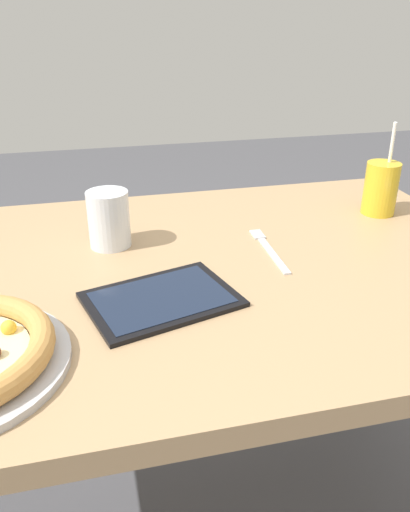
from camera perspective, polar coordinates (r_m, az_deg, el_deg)
The scene contains 5 objects.
dining_table at distance 1.02m, azimuth -4.15°, elevation -6.73°, with size 1.37×0.83×0.75m.
drink_cup_colored at distance 1.27m, azimuth 19.02°, elevation 7.18°, with size 0.08×0.08×0.21m.
water_cup_clear at distance 1.05m, azimuth -10.68°, elevation 4.12°, with size 0.08×0.08×0.11m.
fork at distance 1.04m, azimuth 6.99°, elevation 0.94°, with size 0.03×0.20×0.00m.
tablet at distance 0.85m, azimuth -4.88°, elevation -4.83°, with size 0.28×0.23×0.01m.
Camera 1 is at (-0.13, -0.85, 1.19)m, focal length 35.84 mm.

